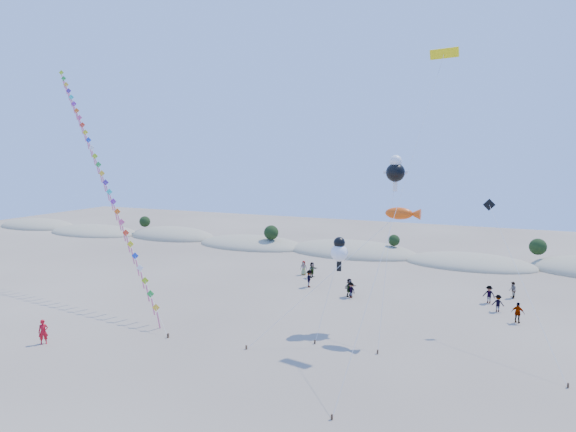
# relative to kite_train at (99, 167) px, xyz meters

# --- Properties ---
(ground) EXTENTS (160.00, 160.00, 0.00)m
(ground) POSITION_rel_kite_train_xyz_m (19.27, -17.03, -12.89)
(ground) COLOR #7C6A56
(ground) RESTS_ON ground
(dune_ridge) EXTENTS (145.30, 11.49, 5.57)m
(dune_ridge) POSITION_rel_kite_train_xyz_m (20.33, 28.10, -12.77)
(dune_ridge) COLOR gray
(dune_ridge) RESTS_ON ground
(kite_train) EXTENTS (28.86, 17.21, 25.11)m
(kite_train) POSITION_rel_kite_train_xyz_m (0.00, 0.00, 0.00)
(kite_train) COLOR #3F2D1E
(kite_train) RESTS_ON ground
(fish_kite) EXTENTS (11.08, 8.03, 10.08)m
(fish_kite) POSITION_rel_kite_train_xyz_m (31.32, -1.10, -3.31)
(fish_kite) COLOR #3F2D1E
(fish_kite) RESTS_ON ground
(cartoon_kite_low) EXTENTS (1.41, 4.48, 7.60)m
(cartoon_kite_low) POSITION_rel_kite_train_xyz_m (26.56, -1.93, -6.42)
(cartoon_kite_low) COLOR #3F2D1E
(cartoon_kite_low) RESTS_ON ground
(cartoon_kite_high) EXTENTS (2.00, 8.46, 14.08)m
(cartoon_kite_high) POSITION_rel_kite_train_xyz_m (30.12, 1.99, -0.09)
(cartoon_kite_high) COLOR #3F2D1E
(cartoon_kite_high) RESTS_ON ground
(parafoil_kite) EXTENTS (4.54, 17.05, 22.19)m
(parafoil_kite) POSITION_rel_kite_train_xyz_m (33.60, 1.02, 8.35)
(parafoil_kite) COLOR #3F2D1E
(parafoil_kite) RESTS_ON ground
(dark_kite) EXTENTS (5.56, 9.84, 10.60)m
(dark_kite) POSITION_rel_kite_train_xyz_m (38.79, 0.93, -5.56)
(dark_kite) COLOR #3F2D1E
(dark_kite) RESTS_ON ground
(flyer_foreground) EXTENTS (0.79, 0.80, 1.86)m
(flyer_foreground) POSITION_rel_kite_train_xyz_m (7.18, -13.65, -11.96)
(flyer_foreground) COLOR #B70E1B
(flyer_foreground) RESTS_ON ground
(beachgoers) EXTENTS (23.56, 8.87, 1.87)m
(beachgoers) POSITION_rel_kite_train_xyz_m (27.89, 9.45, -12.02)
(beachgoers) COLOR slate
(beachgoers) RESTS_ON ground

